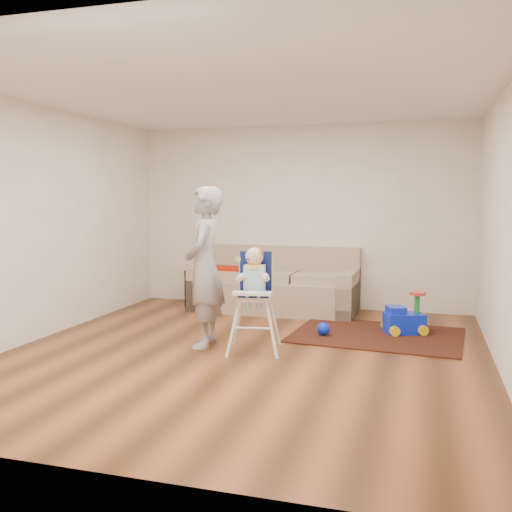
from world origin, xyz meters
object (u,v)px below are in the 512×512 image
(ride_on_toy, at_px, (405,312))
(adult, at_px, (204,267))
(toy_ball, at_px, (323,329))
(side_table, at_px, (208,287))
(high_chair, at_px, (254,301))
(sofa, at_px, (274,279))

(ride_on_toy, bearing_deg, adult, -172.71)
(toy_ball, bearing_deg, ride_on_toy, 23.23)
(side_table, bearing_deg, adult, -69.51)
(side_table, relative_size, ride_on_toy, 1.11)
(side_table, distance_m, high_chair, 2.73)
(sofa, relative_size, ride_on_toy, 4.77)
(toy_ball, bearing_deg, high_chair, -124.76)
(side_table, height_order, ride_on_toy, side_table)
(ride_on_toy, bearing_deg, sofa, 131.07)
(high_chair, distance_m, adult, 0.68)
(sofa, bearing_deg, side_table, 174.94)
(sofa, distance_m, side_table, 1.10)
(sofa, xyz_separation_m, side_table, (-1.08, 0.12, -0.18))
(side_table, bearing_deg, toy_ball, -35.48)
(sofa, bearing_deg, ride_on_toy, -25.40)
(high_chair, bearing_deg, sofa, 88.57)
(ride_on_toy, height_order, adult, adult)
(sofa, xyz_separation_m, toy_ball, (0.95, -1.33, -0.37))
(side_table, height_order, toy_ball, side_table)
(toy_ball, xyz_separation_m, adult, (-1.19, -0.80, 0.79))
(side_table, distance_m, adult, 2.48)
(ride_on_toy, distance_m, toy_ball, 1.01)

